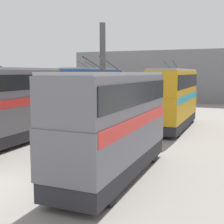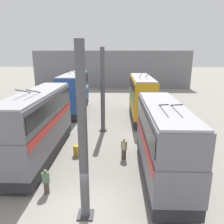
{
  "view_description": "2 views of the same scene",
  "coord_description": "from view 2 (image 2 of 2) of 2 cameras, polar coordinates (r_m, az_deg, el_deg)",
  "views": [
    {
      "loc": [
        -9.75,
        -9.79,
        4.9
      ],
      "look_at": [
        11.11,
        -1.18,
        2.01
      ],
      "focal_mm": 50.0,
      "sensor_mm": 36.0,
      "label": 1
    },
    {
      "loc": [
        -9.71,
        -1.64,
        8.01
      ],
      "look_at": [
        11.4,
        -0.97,
        2.27
      ],
      "focal_mm": 35.0,
      "sensor_mm": 36.0,
      "label": 2
    }
  ],
  "objects": [
    {
      "name": "person_by_right_row",
      "position": [
        13.85,
        -16.87,
        -16.82
      ],
      "size": [
        0.37,
        0.48,
        1.55
      ],
      "rotation": [
        0.0,
        0.0,
        0.36
      ],
      "color": "#473D33",
      "rests_on": "ground_plane"
    },
    {
      "name": "bus_right_mid",
      "position": [
        30.4,
        -9.84,
        5.55
      ],
      "size": [
        10.17,
        2.54,
        5.93
      ],
      "color": "black",
      "rests_on": "ground_plane"
    },
    {
      "name": "person_by_left_row",
      "position": [
        17.09,
        3.12,
        -9.39
      ],
      "size": [
        0.45,
        0.48,
        1.7
      ],
      "rotation": [
        0.0,
        0.0,
        5.61
      ],
      "color": "#473D33",
      "rests_on": "ground_plane"
    },
    {
      "name": "bus_right_near",
      "position": [
        17.66,
        -18.52,
        -2.23
      ],
      "size": [
        10.65,
        2.54,
        5.82
      ],
      "color": "black",
      "rests_on": "ground_plane"
    },
    {
      "name": "ground_plane",
      "position": [
        12.69,
        -6.58,
        -24.03
      ],
      "size": [
        240.0,
        240.0,
        0.0
      ],
      "primitive_type": "plane",
      "color": "gray"
    },
    {
      "name": "support_column_far",
      "position": [
        22.2,
        -2.45,
        5.22
      ],
      "size": [
        0.8,
        0.8,
        8.57
      ],
      "color": "#4C4C51",
      "rests_on": "ground_plane"
    },
    {
      "name": "oil_drum",
      "position": [
        18.04,
        -9.1,
        -9.87
      ],
      "size": [
        0.63,
        0.63,
        0.84
      ],
      "color": "#B28E23",
      "rests_on": "ground_plane"
    },
    {
      "name": "bus_left_far",
      "position": [
        27.51,
        7.73,
        4.44
      ],
      "size": [
        10.26,
        2.54,
        5.79
      ],
      "color": "black",
      "rests_on": "ground_plane"
    },
    {
      "name": "support_column_near",
      "position": [
        10.18,
        -7.63,
        -7.13
      ],
      "size": [
        0.8,
        0.8,
        8.57
      ],
      "color": "#4C4C51",
      "rests_on": "ground_plane"
    },
    {
      "name": "depot_back_wall",
      "position": [
        50.72,
        -0.04,
        10.94
      ],
      "size": [
        0.5,
        36.0,
        8.47
      ],
      "color": "slate",
      "rests_on": "ground_plane"
    },
    {
      "name": "bus_left_near",
      "position": [
        14.37,
        13.16,
        -6.5
      ],
      "size": [
        9.13,
        2.54,
        5.52
      ],
      "color": "black",
      "rests_on": "ground_plane"
    }
  ]
}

